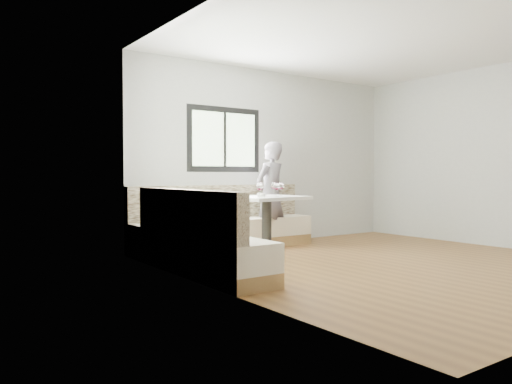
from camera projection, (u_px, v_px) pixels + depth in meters
room at (384, 150)px, 6.17m from camera, size 5.01×5.01×2.81m
banquette at (215, 233)px, 6.60m from camera, size 2.90×2.80×0.95m
table at (267, 212)px, 6.69m from camera, size 1.09×0.90×0.82m
person at (270, 194)px, 7.72m from camera, size 0.67×0.53×1.62m
olive_ramekin at (261, 195)px, 6.58m from camera, size 0.11×0.11×0.05m
wine_glass_a at (260, 187)px, 6.35m from camera, size 0.08×0.08×0.19m
wine_glass_b at (276, 187)px, 6.48m from camera, size 0.08×0.08×0.19m
wine_glass_c at (281, 187)px, 6.70m from camera, size 0.08×0.08×0.19m
wine_glass_d at (261, 186)px, 6.78m from camera, size 0.08×0.08×0.19m
wine_glass_e at (274, 186)px, 6.95m from camera, size 0.08×0.08×0.19m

